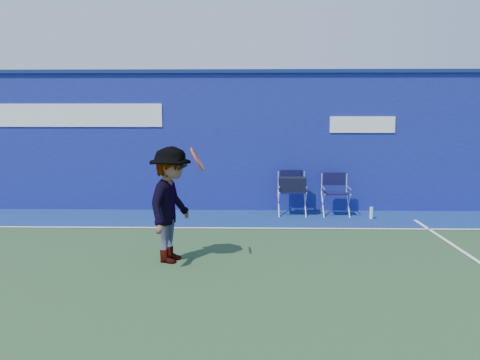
{
  "coord_description": "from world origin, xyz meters",
  "views": [
    {
      "loc": [
        1.21,
        -6.09,
        2.15
      ],
      "look_at": [
        1.01,
        2.6,
        1.0
      ],
      "focal_mm": 38.0,
      "sensor_mm": 36.0,
      "label": 1
    }
  ],
  "objects_px": {
    "directors_chair_left": "(292,196)",
    "water_bottle": "(371,213)",
    "tennis_player": "(171,204)",
    "directors_chair_right": "(335,203)"
  },
  "relations": [
    {
      "from": "directors_chair_left",
      "to": "tennis_player",
      "type": "relative_size",
      "value": 0.56
    },
    {
      "from": "directors_chair_left",
      "to": "water_bottle",
      "type": "xyz_separation_m",
      "value": [
        1.59,
        -0.36,
        -0.28
      ]
    },
    {
      "from": "directors_chair_left",
      "to": "tennis_player",
      "type": "distance_m",
      "value": 3.98
    },
    {
      "from": "directors_chair_right",
      "to": "tennis_player",
      "type": "height_order",
      "value": "tennis_player"
    },
    {
      "from": "directors_chair_left",
      "to": "tennis_player",
      "type": "bearing_deg",
      "value": -120.61
    },
    {
      "from": "water_bottle",
      "to": "directors_chair_right",
      "type": "bearing_deg",
      "value": 153.47
    },
    {
      "from": "directors_chair_right",
      "to": "tennis_player",
      "type": "bearing_deg",
      "value": -130.91
    },
    {
      "from": "water_bottle",
      "to": "tennis_player",
      "type": "distance_m",
      "value": 4.77
    },
    {
      "from": "directors_chair_left",
      "to": "tennis_player",
      "type": "xyz_separation_m",
      "value": [
        -2.01,
        -3.4,
        0.44
      ]
    },
    {
      "from": "water_bottle",
      "to": "tennis_player",
      "type": "xyz_separation_m",
      "value": [
        -3.61,
        -3.04,
        0.72
      ]
    }
  ]
}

